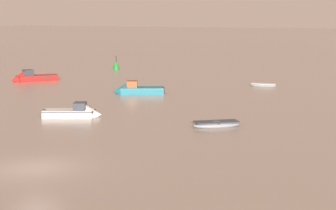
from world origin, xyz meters
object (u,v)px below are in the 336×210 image
(rowboat_moored_5, at_px, (216,125))
(motorboat_moored_4, at_px, (78,114))
(motorboat_moored_0, at_px, (134,91))
(channel_buoy, at_px, (116,67))
(motorboat_moored_2, at_px, (31,79))
(rowboat_moored_1, at_px, (263,85))

(rowboat_moored_5, bearing_deg, motorboat_moored_4, 147.78)
(motorboat_moored_0, relative_size, channel_buoy, 2.43)
(rowboat_moored_5, bearing_deg, motorboat_moored_2, 113.52)
(channel_buoy, bearing_deg, motorboat_moored_2, -91.01)
(motorboat_moored_0, relative_size, rowboat_moored_5, 1.61)
(motorboat_moored_4, bearing_deg, motorboat_moored_2, 112.06)
(motorboat_moored_4, bearing_deg, rowboat_moored_5, -19.69)
(motorboat_moored_2, bearing_deg, rowboat_moored_5, 97.79)
(motorboat_moored_0, distance_m, channel_buoy, 27.68)
(rowboat_moored_1, distance_m, rowboat_moored_5, 25.14)
(motorboat_moored_0, distance_m, motorboat_moored_2, 18.08)
(motorboat_moored_4, distance_m, channel_buoy, 41.19)
(motorboat_moored_0, xyz_separation_m, motorboat_moored_2, (-17.84, 2.94, 0.03))
(motorboat_moored_2, bearing_deg, motorboat_moored_4, 83.81)
(motorboat_moored_0, bearing_deg, rowboat_moored_1, -159.12)
(rowboat_moored_1, height_order, motorboat_moored_4, motorboat_moored_4)
(rowboat_moored_1, relative_size, channel_buoy, 1.40)
(rowboat_moored_1, height_order, rowboat_moored_5, rowboat_moored_5)
(motorboat_moored_2, height_order, channel_buoy, channel_buoy)
(motorboat_moored_0, bearing_deg, motorboat_moored_2, -40.57)
(rowboat_moored_5, bearing_deg, channel_buoy, 92.16)
(motorboat_moored_0, relative_size, rowboat_moored_1, 1.74)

